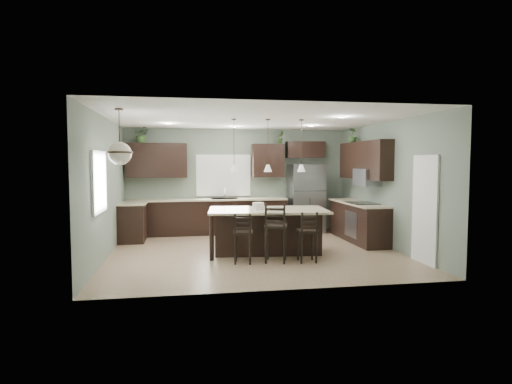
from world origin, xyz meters
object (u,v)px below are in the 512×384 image
object	(u,v)px
bar_stool_center	(276,233)
bar_stool_left	(243,238)
refrigerator	(306,198)
serving_dish	(258,206)
bar_stool_right	(307,237)
kitchen_island	(268,231)
plant_back_left	(142,134)

from	to	relation	value
bar_stool_center	bar_stool_left	bearing A→B (deg)	-164.22
refrigerator	serving_dish	world-z (taller)	refrigerator
serving_dish	bar_stool_right	bearing A→B (deg)	-51.17
kitchen_island	plant_back_left	world-z (taller)	plant_back_left
bar_stool_center	kitchen_island	bearing A→B (deg)	105.82
bar_stool_right	plant_back_left	size ratio (longest dim) A/B	2.24
plant_back_left	bar_stool_center	bearing A→B (deg)	-51.95
kitchen_island	bar_stool_right	bearing A→B (deg)	-52.66
kitchen_island	bar_stool_left	distance (m)	1.06
bar_stool_left	bar_stool_right	size ratio (longest dim) A/B	0.98
serving_dish	bar_stool_right	world-z (taller)	serving_dish
kitchen_island	serving_dish	distance (m)	0.57
bar_stool_center	bar_stool_right	size ratio (longest dim) A/B	1.17
serving_dish	kitchen_island	bearing A→B (deg)	-5.89
bar_stool_center	plant_back_left	xyz separation A→B (m)	(-2.77, 3.54, 2.05)
bar_stool_left	plant_back_left	bearing A→B (deg)	131.18
kitchen_island	plant_back_left	distance (m)	4.43
refrigerator	bar_stool_center	xyz separation A→B (m)	(-1.56, -3.31, -0.35)
bar_stool_left	bar_stool_center	world-z (taller)	bar_stool_center
kitchen_island	serving_dish	bearing A→B (deg)	-180.00
refrigerator	plant_back_left	distance (m)	4.65
bar_stool_center	bar_stool_right	distance (m)	0.60
kitchen_island	serving_dish	xyz separation A→B (m)	(-0.20, 0.02, 0.53)
refrigerator	bar_stool_center	world-z (taller)	refrigerator
serving_dish	bar_stool_left	bearing A→B (deg)	-117.29
kitchen_island	serving_dish	size ratio (longest dim) A/B	10.18
refrigerator	bar_stool_right	bearing A→B (deg)	-105.90
kitchen_island	bar_stool_center	distance (m)	0.86
kitchen_island	refrigerator	bearing A→B (deg)	63.72
bar_stool_center	bar_stool_right	xyz separation A→B (m)	(0.59, -0.09, -0.08)
kitchen_island	bar_stool_right	distance (m)	1.11
refrigerator	bar_stool_right	xyz separation A→B (m)	(-0.97, -3.40, -0.44)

